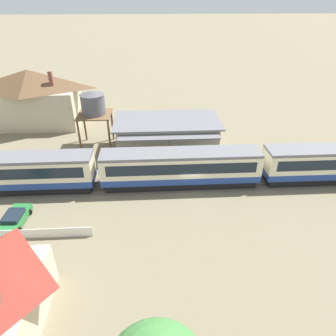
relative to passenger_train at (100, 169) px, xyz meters
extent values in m
plane|color=#7A7056|center=(10.20, -0.79, -2.37)|extent=(600.00, 600.00, 0.00)
cube|color=black|center=(27.79, 0.00, -1.91)|extent=(17.12, 2.73, 0.88)
cylinder|color=black|center=(21.90, -0.72, -1.92)|extent=(0.90, 0.18, 0.90)
cylinder|color=black|center=(21.90, 0.72, -1.92)|extent=(0.90, 0.18, 0.90)
cube|color=#234293|center=(9.09, 0.00, -1.07)|extent=(17.83, 3.18, 0.80)
cube|color=beige|center=(9.09, 0.00, 0.47)|extent=(17.83, 3.18, 2.27)
cube|color=#192330|center=(9.09, 0.00, 0.58)|extent=(16.40, 3.22, 1.27)
cube|color=slate|center=(9.09, 0.00, 1.75)|extent=(17.83, 2.99, 0.30)
cube|color=black|center=(9.09, 0.00, -1.91)|extent=(17.12, 2.73, 0.88)
cylinder|color=black|center=(14.97, -0.72, -1.92)|extent=(0.90, 0.18, 0.90)
cylinder|color=black|center=(14.97, 0.72, -1.92)|extent=(0.90, 0.18, 0.90)
cylinder|color=black|center=(3.20, -0.72, -1.92)|extent=(0.90, 0.18, 0.90)
cylinder|color=black|center=(3.20, 0.72, -1.92)|extent=(0.90, 0.18, 0.90)
cube|color=#234293|center=(-9.62, 0.00, -1.07)|extent=(17.83, 3.18, 0.80)
cube|color=beige|center=(-9.62, 0.00, 0.47)|extent=(17.83, 3.18, 2.27)
cube|color=#192330|center=(-9.62, 0.00, 0.58)|extent=(16.40, 3.22, 1.27)
cube|color=slate|center=(-9.62, 0.00, 1.75)|extent=(17.83, 2.99, 0.30)
cube|color=black|center=(-9.62, 0.00, -1.91)|extent=(17.12, 2.73, 0.88)
cylinder|color=black|center=(-3.73, -0.72, -1.92)|extent=(0.90, 0.18, 0.90)
cylinder|color=black|center=(-3.73, 0.72, -1.92)|extent=(0.90, 0.18, 0.90)
cube|color=#665B51|center=(-0.23, 0.00, -2.36)|extent=(118.26, 3.60, 0.01)
cube|color=#4C4238|center=(-0.23, -0.72, -2.35)|extent=(118.26, 0.12, 0.04)
cube|color=#4C4238|center=(-0.23, 0.72, -2.35)|extent=(118.26, 0.12, 0.04)
cube|color=#BCB293|center=(8.06, 9.16, -0.24)|extent=(13.35, 7.18, 4.25)
cube|color=slate|center=(8.06, 9.16, 1.98)|extent=(14.41, 7.76, 0.20)
cube|color=slate|center=(8.06, 4.77, 1.48)|extent=(12.81, 1.60, 0.16)
cylinder|color=brown|center=(8.06, 4.17, -0.48)|extent=(0.14, 0.14, 3.77)
cube|color=beige|center=(-13.07, 19.38, 0.66)|extent=(13.90, 7.12, 6.06)
pyramid|color=brown|center=(-13.07, 19.38, 5.22)|extent=(15.01, 7.69, 3.05)
cube|color=brown|center=(-9.18, 17.95, 5.37)|extent=(0.56, 0.56, 2.74)
cylinder|color=brown|center=(0.09, 12.90, -0.02)|extent=(0.28, 0.28, 4.69)
cylinder|color=brown|center=(-3.97, 12.90, -0.02)|extent=(0.28, 0.28, 4.69)
cylinder|color=brown|center=(0.09, 8.84, -0.02)|extent=(0.28, 0.28, 4.69)
cylinder|color=brown|center=(-3.97, 8.84, -0.02)|extent=(0.28, 0.28, 4.69)
cube|color=brown|center=(-1.94, 10.87, 2.41)|extent=(4.56, 4.56, 0.16)
cylinder|color=#56565B|center=(-1.94, 10.87, 3.85)|extent=(3.21, 3.21, 2.73)
cone|color=#56565B|center=(-1.94, 10.87, 5.47)|extent=(3.37, 3.37, 0.50)
cube|color=#287A38|center=(-7.55, -5.87, -1.88)|extent=(2.01, 4.24, 0.63)
cube|color=#192330|center=(-7.56, -5.99, -1.37)|extent=(1.66, 2.15, 0.41)
cylinder|color=black|center=(-6.68, -4.61, -2.06)|extent=(0.62, 0.20, 0.62)
cylinder|color=black|center=(-8.31, -4.54, -2.06)|extent=(0.62, 0.20, 0.62)
cylinder|color=black|center=(-6.80, -7.19, -2.06)|extent=(0.62, 0.20, 0.62)
cylinder|color=black|center=(-8.42, -7.12, -2.06)|extent=(0.62, 0.20, 0.62)
camera|label=1|loc=(5.99, -29.09, 17.18)|focal=32.00mm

